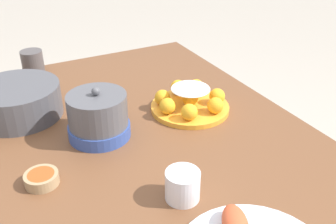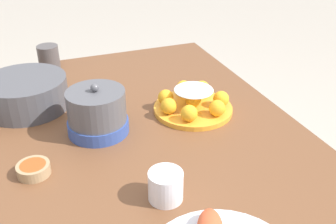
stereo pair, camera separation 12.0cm
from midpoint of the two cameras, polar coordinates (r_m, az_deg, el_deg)
The scene contains 7 objects.
dining_table at distance 1.20m, azimuth -1.05°, elevation -7.25°, with size 1.38×0.97×0.73m.
cake_plate at distance 1.28m, azimuth 6.31°, elevation 1.31°, with size 0.26×0.26×0.09m.
serving_bowl at distance 1.34m, azimuth -17.61°, elevation 2.67°, with size 0.27×0.27×0.10m.
sauce_bowl at distance 1.04m, azimuth -15.84°, elevation -8.06°, with size 0.08×0.08×0.03m.
cup_near at distance 0.92m, azimuth 3.45°, elevation -10.79°, with size 0.08×0.08×0.07m.
cup_far at distance 1.64m, azimuth -14.95°, elevation 7.67°, with size 0.08×0.08×0.09m.
warming_pot at distance 1.15m, azimuth -7.35°, elevation -0.14°, with size 0.18×0.18×0.16m.
Camera 2 is at (-0.93, 0.27, 1.36)m, focal length 42.00 mm.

